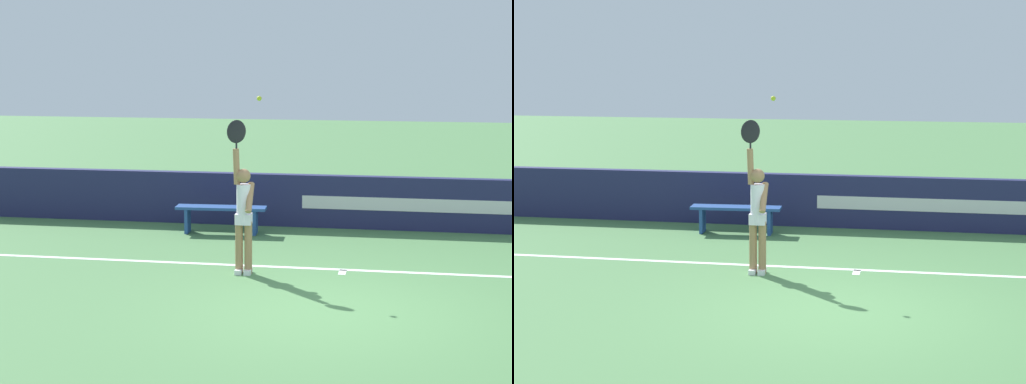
# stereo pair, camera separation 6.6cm
# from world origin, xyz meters

# --- Properties ---
(ground_plane) EXTENTS (60.00, 60.00, 0.00)m
(ground_plane) POSITION_xyz_m (0.00, 0.00, 0.00)
(ground_plane) COLOR #4B7C47
(court_lines) EXTENTS (12.02, 5.70, 0.00)m
(court_lines) POSITION_xyz_m (0.00, -0.61, 0.00)
(court_lines) COLOR white
(court_lines) RESTS_ON ground
(back_wall) EXTENTS (16.85, 0.22, 0.98)m
(back_wall) POSITION_xyz_m (0.00, 5.34, 0.49)
(back_wall) COLOR #22244F
(back_wall) RESTS_ON ground
(tennis_player) EXTENTS (0.42, 0.36, 2.30)m
(tennis_player) POSITION_xyz_m (-1.44, 1.68, 0.94)
(tennis_player) COLOR #9D764F
(tennis_player) RESTS_ON ground
(tennis_ball) EXTENTS (0.07, 0.07, 0.07)m
(tennis_ball) POSITION_xyz_m (-1.22, 1.77, 2.59)
(tennis_ball) COLOR #C8DB2C
(courtside_bench_near) EXTENTS (1.64, 0.44, 0.49)m
(courtside_bench_near) POSITION_xyz_m (-2.38, 4.46, 0.38)
(courtside_bench_near) COLOR #25488E
(courtside_bench_near) RESTS_ON ground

